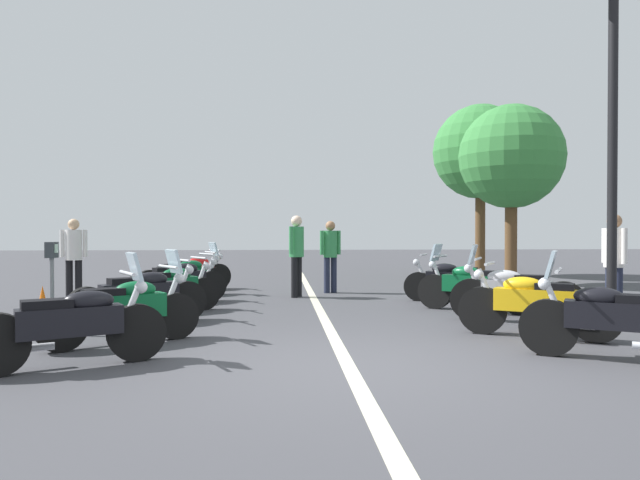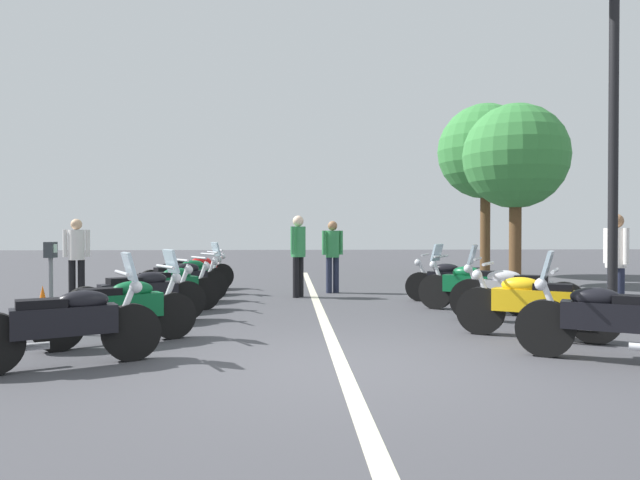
# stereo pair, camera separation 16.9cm
# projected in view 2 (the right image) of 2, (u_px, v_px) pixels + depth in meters

# --- Properties ---
(ground_plane) EXTENTS (80.00, 80.00, 0.00)m
(ground_plane) POSITION_uv_depth(u_px,v_px,m) (343.00, 368.00, 5.97)
(ground_plane) COLOR #424247
(lane_centre_stripe) EXTENTS (18.57, 0.16, 0.01)m
(lane_centre_stripe) POSITION_uv_depth(u_px,v_px,m) (319.00, 307.00, 10.78)
(lane_centre_stripe) COLOR beige
(lane_centre_stripe) RESTS_ON ground_plane
(motorcycle_left_row_0) EXTENTS (1.06, 1.83, 1.21)m
(motorcycle_left_row_0) POSITION_uv_depth(u_px,v_px,m) (68.00, 323.00, 6.01)
(motorcycle_left_row_0) COLOR black
(motorcycle_left_row_0) RESTS_ON ground_plane
(motorcycle_left_row_1) EXTENTS (1.19, 1.81, 1.20)m
(motorcycle_left_row_1) POSITION_uv_depth(u_px,v_px,m) (121.00, 308.00, 7.25)
(motorcycle_left_row_1) COLOR black
(motorcycle_left_row_1) RESTS_ON ground_plane
(motorcycle_left_row_2) EXTENTS (1.34, 1.88, 1.00)m
(motorcycle_left_row_2) POSITION_uv_depth(u_px,v_px,m) (140.00, 295.00, 8.75)
(motorcycle_left_row_2) COLOR black
(motorcycle_left_row_2) RESTS_ON ground_plane
(motorcycle_left_row_3) EXTENTS (1.19, 1.75, 0.98)m
(motorcycle_left_row_3) POSITION_uv_depth(u_px,v_px,m) (168.00, 288.00, 10.07)
(motorcycle_left_row_3) COLOR black
(motorcycle_left_row_3) RESTS_ON ground_plane
(motorcycle_left_row_4) EXTENTS (1.31, 1.84, 1.00)m
(motorcycle_left_row_4) POSITION_uv_depth(u_px,v_px,m) (179.00, 281.00, 11.35)
(motorcycle_left_row_4) COLOR black
(motorcycle_left_row_4) RESTS_ON ground_plane
(motorcycle_left_row_5) EXTENTS (1.15, 1.92, 1.20)m
(motorcycle_left_row_5) POSITION_uv_depth(u_px,v_px,m) (186.00, 275.00, 12.71)
(motorcycle_left_row_5) COLOR black
(motorcycle_left_row_5) RESTS_ON ground_plane
(motorcycle_left_row_6) EXTENTS (1.15, 1.84, 1.00)m
(motorcycle_left_row_6) POSITION_uv_depth(u_px,v_px,m) (195.00, 272.00, 13.99)
(motorcycle_left_row_6) COLOR black
(motorcycle_left_row_6) RESTS_ON ground_plane
(motorcycle_right_row_0) EXTENTS (1.16, 1.83, 1.22)m
(motorcycle_right_row_0) POSITION_uv_depth(u_px,v_px,m) (611.00, 320.00, 6.22)
(motorcycle_right_row_0) COLOR black
(motorcycle_right_row_0) RESTS_ON ground_plane
(motorcycle_right_row_1) EXTENTS (1.21, 1.86, 1.01)m
(motorcycle_right_row_1) POSITION_uv_depth(u_px,v_px,m) (534.00, 304.00, 7.62)
(motorcycle_right_row_1) COLOR black
(motorcycle_right_row_1) RESTS_ON ground_plane
(motorcycle_right_row_2) EXTENTS (1.09, 1.89, 1.23)m
(motorcycle_right_row_2) POSITION_uv_depth(u_px,v_px,m) (514.00, 293.00, 8.91)
(motorcycle_right_row_2) COLOR black
(motorcycle_right_row_2) RESTS_ON ground_plane
(motorcycle_right_row_3) EXTENTS (1.43, 1.82, 1.21)m
(motorcycle_right_row_3) POSITION_uv_depth(u_px,v_px,m) (475.00, 286.00, 10.17)
(motorcycle_right_row_3) COLOR black
(motorcycle_right_row_3) RESTS_ON ground_plane
(motorcycle_right_row_4) EXTENTS (1.06, 1.89, 0.98)m
(motorcycle_right_row_4) POSITION_uv_depth(u_px,v_px,m) (454.00, 281.00, 11.50)
(motorcycle_right_row_4) COLOR black
(motorcycle_right_row_4) RESTS_ON ground_plane
(street_lamp_twin_globe) EXTENTS (0.32, 1.22, 5.27)m
(street_lamp_twin_globe) POSITION_uv_depth(u_px,v_px,m) (614.00, 88.00, 8.42)
(street_lamp_twin_globe) COLOR black
(street_lamp_twin_globe) RESTS_ON ground_plane
(parking_meter) EXTENTS (0.18, 0.14, 1.29)m
(parking_meter) POSITION_uv_depth(u_px,v_px,m) (51.00, 270.00, 7.95)
(parking_meter) COLOR slate
(parking_meter) RESTS_ON ground_plane
(traffic_cone_0) EXTENTS (0.36, 0.36, 0.61)m
(traffic_cone_0) POSITION_uv_depth(u_px,v_px,m) (43.00, 307.00, 8.70)
(traffic_cone_0) COLOR orange
(traffic_cone_0) RESTS_ON ground_plane
(bystander_0) EXTENTS (0.46, 0.33, 1.79)m
(bystander_0) POSITION_uv_depth(u_px,v_px,m) (298.00, 249.00, 12.48)
(bystander_0) COLOR black
(bystander_0) RESTS_ON ground_plane
(bystander_1) EXTENTS (0.32, 0.50, 1.69)m
(bystander_1) POSITION_uv_depth(u_px,v_px,m) (333.00, 251.00, 13.38)
(bystander_1) COLOR #1E2338
(bystander_1) RESTS_ON ground_plane
(bystander_2) EXTENTS (0.32, 0.51, 1.70)m
(bystander_2) POSITION_uv_depth(u_px,v_px,m) (77.00, 252.00, 11.96)
(bystander_2) COLOR black
(bystander_2) RESTS_ON ground_plane
(bystander_3) EXTENTS (0.52, 0.32, 1.72)m
(bystander_3) POSITION_uv_depth(u_px,v_px,m) (616.00, 258.00, 9.22)
(bystander_3) COLOR #1E2338
(bystander_3) RESTS_ON ground_plane
(roadside_tree_0) EXTENTS (3.06, 3.06, 5.58)m
(roadside_tree_0) POSITION_uv_depth(u_px,v_px,m) (485.00, 152.00, 18.48)
(roadside_tree_0) COLOR brown
(roadside_tree_0) RESTS_ON ground_plane
(roadside_tree_1) EXTENTS (2.78, 2.78, 4.85)m
(roadside_tree_1) POSITION_uv_depth(u_px,v_px,m) (516.00, 157.00, 15.23)
(roadside_tree_1) COLOR brown
(roadside_tree_1) RESTS_ON ground_plane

